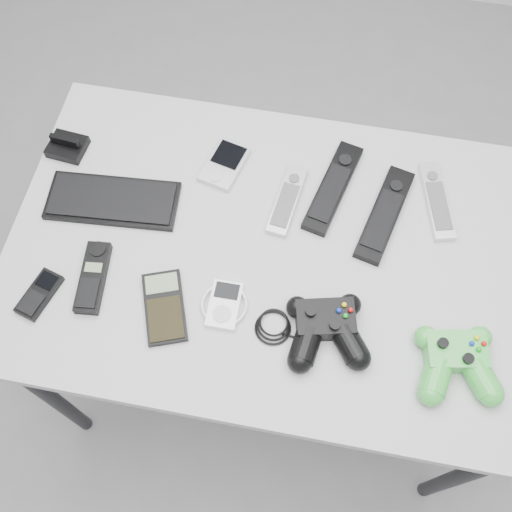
% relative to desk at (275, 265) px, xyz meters
% --- Properties ---
extents(floor, '(3.50, 3.50, 0.00)m').
position_rel_desk_xyz_m(floor, '(-0.02, 0.04, -0.70)').
color(floor, slate).
rests_on(floor, ground).
extents(desk, '(1.14, 0.73, 0.76)m').
position_rel_desk_xyz_m(desk, '(0.00, 0.00, 0.00)').
color(desk, '#A7A7AA').
rests_on(desk, floor).
extents(pda_keyboard, '(0.29, 0.14, 0.02)m').
position_rel_desk_xyz_m(pda_keyboard, '(-0.37, 0.05, 0.08)').
color(pda_keyboard, black).
rests_on(pda_keyboard, desk).
extents(dock_bracket, '(0.09, 0.08, 0.04)m').
position_rel_desk_xyz_m(dock_bracket, '(-0.52, 0.17, 0.09)').
color(dock_bracket, black).
rests_on(dock_bracket, desk).
extents(pda, '(0.11, 0.14, 0.02)m').
position_rel_desk_xyz_m(pda, '(-0.15, 0.19, 0.08)').
color(pda, '#B8B8C0').
rests_on(pda, desk).
extents(remote_silver_a, '(0.07, 0.18, 0.02)m').
position_rel_desk_xyz_m(remote_silver_a, '(0.00, 0.12, 0.08)').
color(remote_silver_a, '#B8B8C0').
rests_on(remote_silver_a, desk).
extents(remote_black_a, '(0.11, 0.25, 0.02)m').
position_rel_desk_xyz_m(remote_black_a, '(0.10, 0.17, 0.08)').
color(remote_black_a, black).
rests_on(remote_black_a, desk).
extents(remote_black_b, '(0.11, 0.25, 0.02)m').
position_rel_desk_xyz_m(remote_black_b, '(0.22, 0.13, 0.08)').
color(remote_black_b, black).
rests_on(remote_black_b, desk).
extents(remote_silver_b, '(0.09, 0.20, 0.02)m').
position_rel_desk_xyz_m(remote_silver_b, '(0.32, 0.18, 0.08)').
color(remote_silver_b, silver).
rests_on(remote_silver_b, desk).
extents(mobile_phone, '(0.08, 0.12, 0.02)m').
position_rel_desk_xyz_m(mobile_phone, '(-0.46, -0.19, 0.08)').
color(mobile_phone, black).
rests_on(mobile_phone, desk).
extents(cordless_handset, '(0.07, 0.16, 0.02)m').
position_rel_desk_xyz_m(cordless_handset, '(-0.36, -0.13, 0.08)').
color(cordless_handset, black).
rests_on(cordless_handset, desk).
extents(calculator, '(0.13, 0.17, 0.02)m').
position_rel_desk_xyz_m(calculator, '(-0.20, -0.17, 0.07)').
color(calculator, black).
rests_on(calculator, desk).
extents(mp3_player, '(0.10, 0.10, 0.02)m').
position_rel_desk_xyz_m(mp3_player, '(-0.08, -0.14, 0.08)').
color(mp3_player, white).
rests_on(mp3_player, desk).
extents(controller_black, '(0.31, 0.23, 0.05)m').
position_rel_desk_xyz_m(controller_black, '(0.12, -0.16, 0.09)').
color(controller_black, black).
rests_on(controller_black, desk).
extents(controller_green, '(0.19, 0.20, 0.05)m').
position_rel_desk_xyz_m(controller_green, '(0.38, -0.18, 0.09)').
color(controller_green, green).
rests_on(controller_green, desk).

